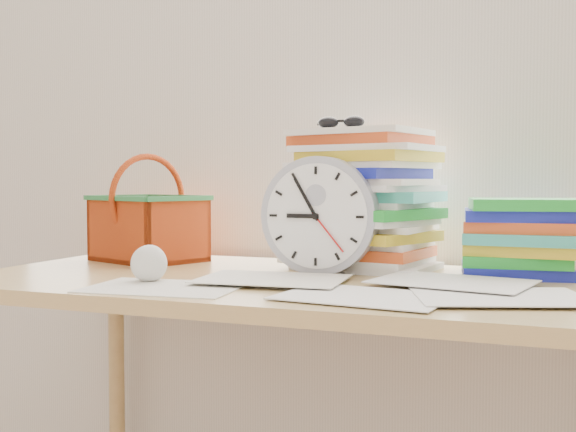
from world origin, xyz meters
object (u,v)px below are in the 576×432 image
at_px(paper_stack, 364,199).
at_px(book_stack, 519,237).
at_px(desk, 292,313).
at_px(clock, 320,216).
at_px(basket, 148,209).

bearing_deg(paper_stack, book_stack, -2.49).
xyz_separation_m(desk, clock, (0.04, 0.08, 0.20)).
relative_size(desk, clock, 5.40).
height_order(desk, paper_stack, paper_stack).
relative_size(book_stack, basket, 1.05).
distance_m(desk, book_stack, 0.52).
xyz_separation_m(clock, book_stack, (0.41, 0.13, -0.05)).
bearing_deg(paper_stack, desk, -114.36).
distance_m(clock, basket, 0.51).
bearing_deg(desk, basket, 159.50).
bearing_deg(paper_stack, clock, -113.64).
relative_size(paper_stack, book_stack, 1.17).
bearing_deg(clock, book_stack, 16.99).
bearing_deg(book_stack, basket, -178.13).
height_order(desk, basket, basket).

